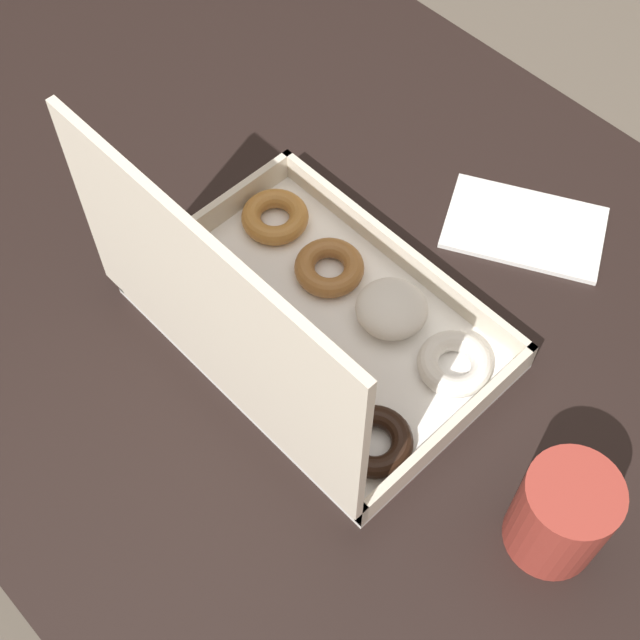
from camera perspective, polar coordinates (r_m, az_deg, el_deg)
ground_plane at (r=1.56m, az=0.34°, el=-13.68°), size 8.00×8.00×0.00m
dining_table at (r=0.98m, az=0.52°, el=-1.58°), size 1.28×0.80×0.73m
donut_box at (r=0.83m, az=-1.85°, el=0.16°), size 0.34×0.24×0.27m
coffee_mug at (r=0.76m, az=15.23°, el=-11.89°), size 0.08×0.08×0.10m
paper_napkin at (r=0.97m, az=12.96°, el=5.79°), size 0.19×0.17×0.01m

